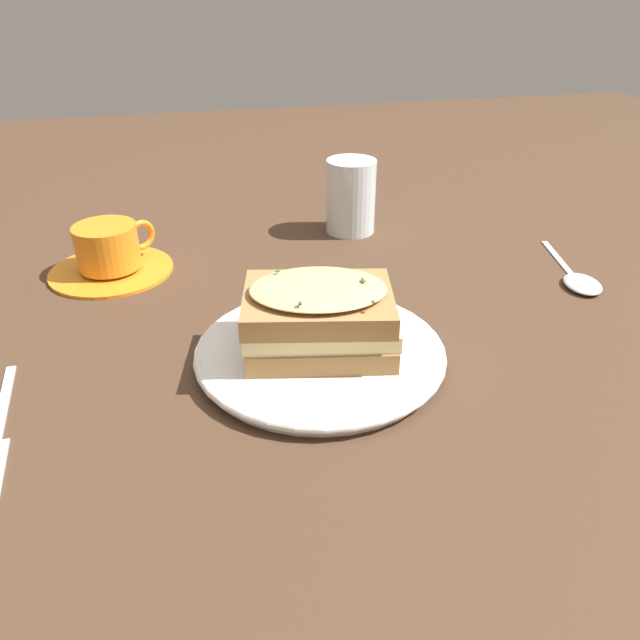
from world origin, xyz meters
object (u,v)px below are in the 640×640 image
(teacup_with_saucer, at_px, (109,254))
(water_glass, at_px, (351,196))
(sandwich, at_px, (319,317))
(spoon, at_px, (579,281))
(dinner_plate, at_px, (320,352))

(teacup_with_saucer, bearing_deg, water_glass, -23.20)
(sandwich, distance_m, spoon, 0.37)
(sandwich, distance_m, teacup_with_saucer, 0.34)
(dinner_plate, height_order, water_glass, water_glass)
(water_glass, xyz_separation_m, spoon, (-0.23, 0.23, -0.05))
(dinner_plate, height_order, teacup_with_saucer, teacup_with_saucer)
(water_glass, bearing_deg, spoon, 134.46)
(sandwich, relative_size, spoon, 0.93)
(water_glass, bearing_deg, teacup_with_saucer, 11.45)
(dinner_plate, distance_m, sandwich, 0.04)
(dinner_plate, relative_size, spoon, 1.44)
(dinner_plate, bearing_deg, sandwich, 23.84)
(dinner_plate, bearing_deg, teacup_with_saucer, -50.45)
(dinner_plate, xyz_separation_m, water_glass, (-0.12, -0.33, 0.04))
(teacup_with_saucer, relative_size, water_glass, 1.47)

